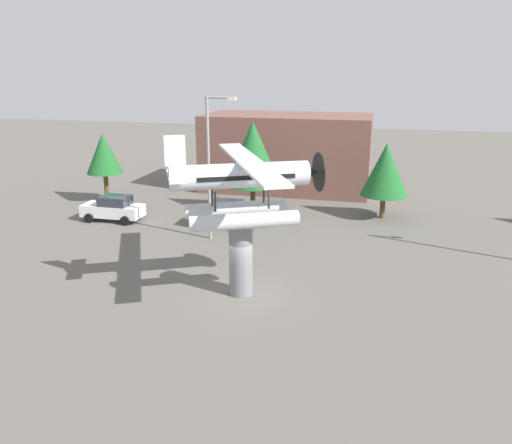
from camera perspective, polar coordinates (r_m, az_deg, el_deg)
ground_plane at (r=24.54m, az=-1.67°, el=-7.91°), size 140.00×140.00×0.00m
display_pedestal at (r=23.85m, az=-1.70°, el=-4.07°), size 1.10×1.10×3.53m
floatplane_monument at (r=22.87m, az=-1.46°, el=4.02°), size 7.14×9.82×4.00m
car_near_white at (r=36.89m, az=-15.54°, el=1.49°), size 4.20×2.02×1.76m
car_mid_green at (r=34.27m, az=-3.58°, el=0.93°), size 4.20×2.02×1.76m
streetlight_primary at (r=30.94m, az=-4.99°, el=6.95°), size 1.84×0.28×8.67m
storefront_building at (r=44.72m, az=3.50°, el=7.74°), size 14.06×7.01×6.38m
tree_west at (r=41.76m, az=-16.55°, el=7.27°), size 2.78×2.78×5.38m
tree_east at (r=36.80m, az=-0.36°, el=7.60°), size 4.11×4.11×6.64m
tree_center_back at (r=36.67m, az=14.15°, el=5.64°), size 3.28×3.28×5.29m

